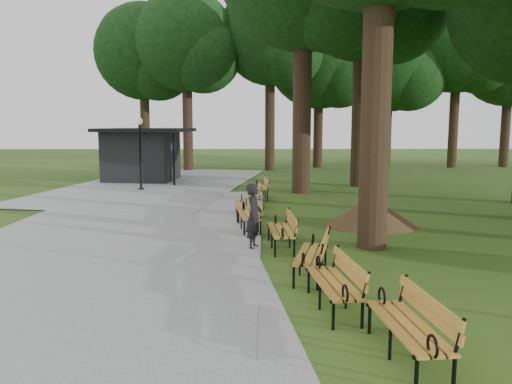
{
  "coord_description": "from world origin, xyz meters",
  "views": [
    {
      "loc": [
        -0.42,
        -10.98,
        3.01
      ],
      "look_at": [
        -0.2,
        3.1,
        1.1
      ],
      "focal_mm": 35.35,
      "sensor_mm": 36.0,
      "label": 1
    }
  ],
  "objects_px": {
    "dirt_mound": "(371,212)",
    "bench_3": "(281,231)",
    "bench_7": "(260,188)",
    "bench_2": "(311,255)",
    "lamp_post": "(140,139)",
    "person": "(254,216)",
    "bench_0": "(407,326)",
    "bench_6": "(253,195)",
    "bench_4": "(249,215)",
    "bench_1": "(333,283)",
    "bench_5": "(244,205)",
    "kiosk": "(141,155)"
  },
  "relations": [
    {
      "from": "bench_7",
      "to": "bench_2",
      "type": "bearing_deg",
      "value": 0.07
    },
    {
      "from": "person",
      "to": "kiosk",
      "type": "distance_m",
      "value": 15.71
    },
    {
      "from": "bench_1",
      "to": "bench_4",
      "type": "bearing_deg",
      "value": -173.42
    },
    {
      "from": "kiosk",
      "to": "bench_7",
      "type": "distance_m",
      "value": 8.84
    },
    {
      "from": "bench_2",
      "to": "bench_4",
      "type": "bearing_deg",
      "value": -150.88
    },
    {
      "from": "bench_2",
      "to": "lamp_post",
      "type": "bearing_deg",
      "value": -141.41
    },
    {
      "from": "bench_1",
      "to": "bench_3",
      "type": "distance_m",
      "value": 4.12
    },
    {
      "from": "dirt_mound",
      "to": "bench_2",
      "type": "bearing_deg",
      "value": -116.11
    },
    {
      "from": "bench_2",
      "to": "bench_1",
      "type": "bearing_deg",
      "value": 18.12
    },
    {
      "from": "bench_0",
      "to": "bench_2",
      "type": "xyz_separation_m",
      "value": [
        -0.79,
        3.57,
        0.0
      ]
    },
    {
      "from": "bench_4",
      "to": "bench_3",
      "type": "bearing_deg",
      "value": 13.62
    },
    {
      "from": "bench_1",
      "to": "bench_5",
      "type": "bearing_deg",
      "value": -175.09
    },
    {
      "from": "bench_1",
      "to": "bench_6",
      "type": "relative_size",
      "value": 1.0
    },
    {
      "from": "kiosk",
      "to": "dirt_mound",
      "type": "bearing_deg",
      "value": -44.22
    },
    {
      "from": "lamp_post",
      "to": "bench_7",
      "type": "distance_m",
      "value": 6.23
    },
    {
      "from": "bench_5",
      "to": "person",
      "type": "bearing_deg",
      "value": 2.15
    },
    {
      "from": "kiosk",
      "to": "bench_3",
      "type": "relative_size",
      "value": 2.34
    },
    {
      "from": "lamp_post",
      "to": "bench_5",
      "type": "relative_size",
      "value": 1.73
    },
    {
      "from": "bench_5",
      "to": "bench_1",
      "type": "bearing_deg",
      "value": 8.84
    },
    {
      "from": "bench_6",
      "to": "bench_7",
      "type": "distance_m",
      "value": 2.11
    },
    {
      "from": "bench_5",
      "to": "bench_7",
      "type": "distance_m",
      "value": 4.32
    },
    {
      "from": "dirt_mound",
      "to": "bench_3",
      "type": "xyz_separation_m",
      "value": [
        -2.84,
        -2.6,
        0.0
      ]
    },
    {
      "from": "bench_1",
      "to": "bench_3",
      "type": "bearing_deg",
      "value": -177.58
    },
    {
      "from": "person",
      "to": "dirt_mound",
      "type": "relative_size",
      "value": 0.69
    },
    {
      "from": "kiosk",
      "to": "lamp_post",
      "type": "bearing_deg",
      "value": -70.7
    },
    {
      "from": "dirt_mound",
      "to": "bench_6",
      "type": "xyz_separation_m",
      "value": [
        -3.47,
        3.54,
        0.0
      ]
    },
    {
      "from": "bench_0",
      "to": "bench_1",
      "type": "height_order",
      "value": "same"
    },
    {
      "from": "dirt_mound",
      "to": "bench_0",
      "type": "relative_size",
      "value": 1.21
    },
    {
      "from": "bench_3",
      "to": "bench_4",
      "type": "height_order",
      "value": "same"
    },
    {
      "from": "lamp_post",
      "to": "bench_3",
      "type": "height_order",
      "value": "lamp_post"
    },
    {
      "from": "bench_4",
      "to": "bench_7",
      "type": "relative_size",
      "value": 1.0
    },
    {
      "from": "bench_5",
      "to": "bench_6",
      "type": "relative_size",
      "value": 1.0
    },
    {
      "from": "bench_5",
      "to": "bench_7",
      "type": "relative_size",
      "value": 1.0
    },
    {
      "from": "bench_7",
      "to": "bench_4",
      "type": "bearing_deg",
      "value": -8.33
    },
    {
      "from": "dirt_mound",
      "to": "bench_0",
      "type": "xyz_separation_m",
      "value": [
        -1.59,
        -8.45,
        0.0
      ]
    },
    {
      "from": "bench_3",
      "to": "bench_4",
      "type": "xyz_separation_m",
      "value": [
        -0.77,
        2.11,
        0.0
      ]
    },
    {
      "from": "person",
      "to": "bench_4",
      "type": "bearing_deg",
      "value": 16.14
    },
    {
      "from": "bench_1",
      "to": "bench_7",
      "type": "distance_m",
      "value": 12.33
    },
    {
      "from": "bench_6",
      "to": "bench_2",
      "type": "bearing_deg",
      "value": 8.01
    },
    {
      "from": "lamp_post",
      "to": "bench_1",
      "type": "bearing_deg",
      "value": -67.23
    },
    {
      "from": "kiosk",
      "to": "lamp_post",
      "type": "xyz_separation_m",
      "value": [
        0.74,
        -3.76,
        0.96
      ]
    },
    {
      "from": "person",
      "to": "bench_6",
      "type": "height_order",
      "value": "person"
    },
    {
      "from": "bench_2",
      "to": "bench_4",
      "type": "distance_m",
      "value": 4.56
    },
    {
      "from": "bench_1",
      "to": "bench_7",
      "type": "relative_size",
      "value": 1.0
    },
    {
      "from": "person",
      "to": "bench_2",
      "type": "xyz_separation_m",
      "value": [
        1.1,
        -2.25,
        -0.36
      ]
    },
    {
      "from": "person",
      "to": "bench_3",
      "type": "relative_size",
      "value": 0.84
    },
    {
      "from": "bench_3",
      "to": "bench_7",
      "type": "bearing_deg",
      "value": 179.69
    },
    {
      "from": "dirt_mound",
      "to": "bench_4",
      "type": "bearing_deg",
      "value": -172.34
    },
    {
      "from": "dirt_mound",
      "to": "bench_6",
      "type": "bearing_deg",
      "value": 134.43
    },
    {
      "from": "lamp_post",
      "to": "bench_6",
      "type": "bearing_deg",
      "value": -42.92
    }
  ]
}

